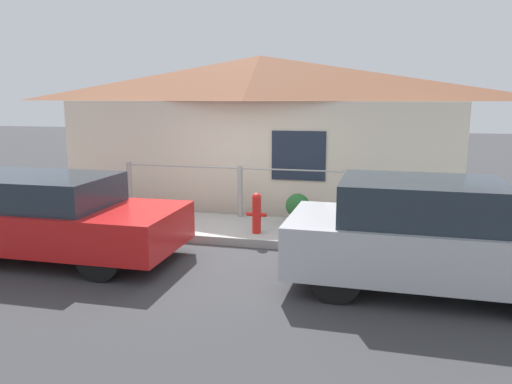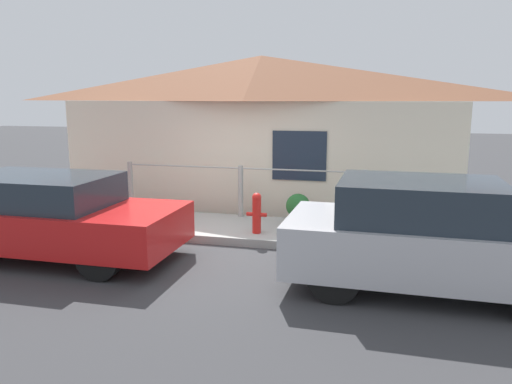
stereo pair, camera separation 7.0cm
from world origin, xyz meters
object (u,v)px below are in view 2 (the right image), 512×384
car_right (427,236)px  potted_plant_near_hydrant (298,207)px  car_left (46,216)px  fire_hydrant (257,212)px

car_right → potted_plant_near_hydrant: 3.20m
car_right → potted_plant_near_hydrant: (-2.08, 2.41, -0.24)m
potted_plant_near_hydrant → car_right: bearing=-49.2°
car_left → car_right: bearing=-0.3°
car_left → car_right: 5.67m
fire_hydrant → potted_plant_near_hydrant: bearing=51.2°
car_left → car_right: car_right is taller
car_left → fire_hydrant: (2.98, 1.66, -0.15)m
potted_plant_near_hydrant → car_left: bearing=-146.1°
fire_hydrant → potted_plant_near_hydrant: (0.61, 0.75, -0.04)m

